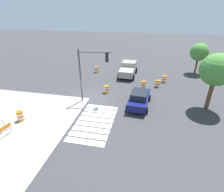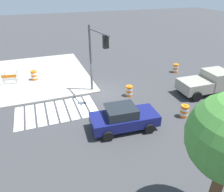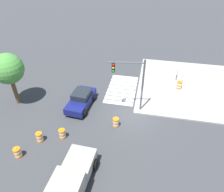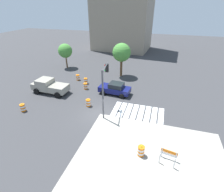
{
  "view_description": "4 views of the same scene",
  "coord_description": "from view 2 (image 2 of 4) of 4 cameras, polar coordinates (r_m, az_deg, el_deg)",
  "views": [
    {
      "loc": [
        16.16,
        5.91,
        9.08
      ],
      "look_at": [
        1.44,
        2.84,
        1.44
      ],
      "focal_mm": 27.91,
      "sensor_mm": 36.0,
      "label": 1
    },
    {
      "loc": [
        4.84,
        15.74,
        8.35
      ],
      "look_at": [
        -0.21,
        2.24,
        0.73
      ],
      "focal_mm": 33.94,
      "sensor_mm": 36.0,
      "label": 2
    },
    {
      "loc": [
        -16.02,
        -1.02,
        13.85
      ],
      "look_at": [
        1.48,
        2.47,
        0.73
      ],
      "focal_mm": 33.95,
      "sensor_mm": 36.0,
      "label": 3
    },
    {
      "loc": [
        5.83,
        -14.91,
        11.23
      ],
      "look_at": [
        0.83,
        1.86,
        1.61
      ],
      "focal_mm": 27.4,
      "sensor_mm": 36.0,
      "label": 4
    }
  ],
  "objects": [
    {
      "name": "ground_plane",
      "position": [
        18.46,
        -3.07,
        0.94
      ],
      "size": [
        120.0,
        120.0,
        0.0
      ],
      "primitive_type": "plane",
      "color": "#38383A"
    },
    {
      "name": "sidewalk_corner",
      "position": [
        23.29,
        -22.05,
        4.96
      ],
      "size": [
        12.0,
        12.0,
        0.15
      ],
      "primitive_type": "cube",
      "color": "#9E998E",
      "rests_on": "ground"
    },
    {
      "name": "crosswalk_stripes",
      "position": [
        16.27,
        -14.65,
        -3.99
      ],
      "size": [
        5.85,
        3.2,
        0.02
      ],
      "color": "silver",
      "rests_on": "ground"
    },
    {
      "name": "sports_car",
      "position": [
        13.6,
        3.1,
        -5.84
      ],
      "size": [
        4.43,
        2.39,
        1.63
      ],
      "color": "navy",
      "rests_on": "ground"
    },
    {
      "name": "pickup_truck",
      "position": [
        19.93,
        24.88,
        3.43
      ],
      "size": [
        5.23,
        2.51,
        1.92
      ],
      "color": "gray",
      "rests_on": "ground"
    },
    {
      "name": "traffic_barrel_near_corner",
      "position": [
        15.18,
        25.05,
        -6.46
      ],
      "size": [
        0.56,
        0.56,
        1.02
      ],
      "color": "orange",
      "rests_on": "ground"
    },
    {
      "name": "traffic_barrel_crosswalk_end",
      "position": [
        17.77,
        4.65,
        1.38
      ],
      "size": [
        0.56,
        0.56,
        1.02
      ],
      "color": "orange",
      "rests_on": "ground"
    },
    {
      "name": "traffic_barrel_median_far",
      "position": [
        23.67,
        16.74,
        7.18
      ],
      "size": [
        0.56,
        0.56,
        1.02
      ],
      "color": "orange",
      "rests_on": "ground"
    },
    {
      "name": "traffic_barrel_far_curb",
      "position": [
        15.77,
        18.89,
        -3.87
      ],
      "size": [
        0.56,
        0.56,
        1.02
      ],
      "color": "orange",
      "rests_on": "ground"
    },
    {
      "name": "traffic_barrel_on_sidewalk",
      "position": [
        21.78,
        -20.25,
        5.26
      ],
      "size": [
        0.56,
        0.56,
        1.02
      ],
      "color": "orange",
      "rests_on": "sidewalk_corner"
    },
    {
      "name": "construction_barricade",
      "position": [
        21.81,
        -25.85,
        4.51
      ],
      "size": [
        1.36,
        0.99,
        1.0
      ],
      "color": "silver",
      "rests_on": "sidewalk_corner"
    },
    {
      "name": "traffic_light_pole",
      "position": [
        16.46,
        -4.24,
        12.14
      ],
      "size": [
        0.79,
        3.26,
        5.5
      ],
      "color": "#4C4C51",
      "rests_on": "sidewalk_corner"
    }
  ]
}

